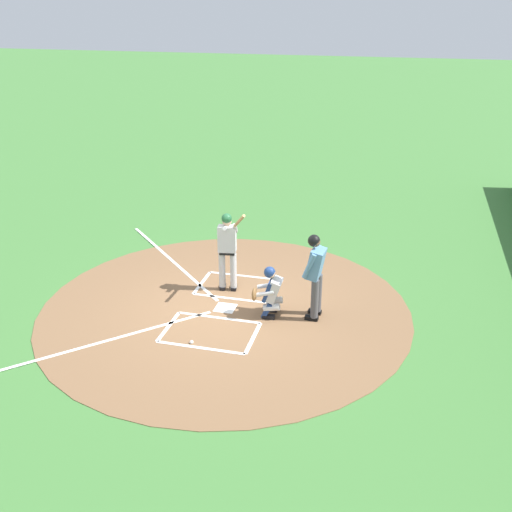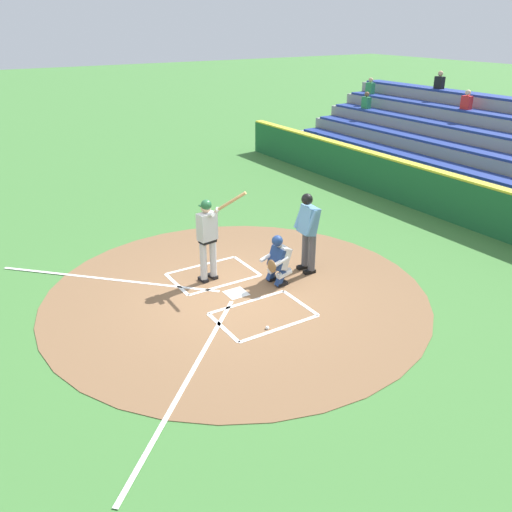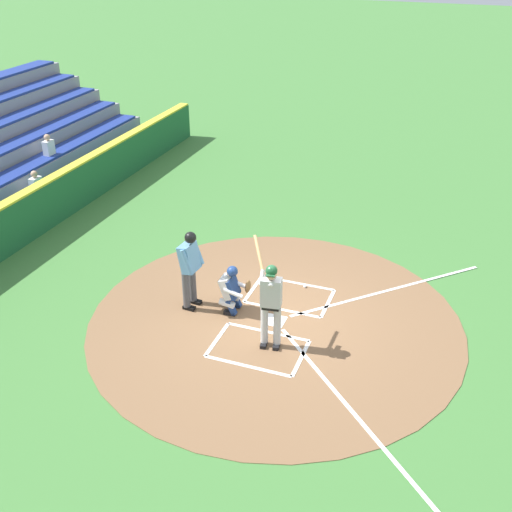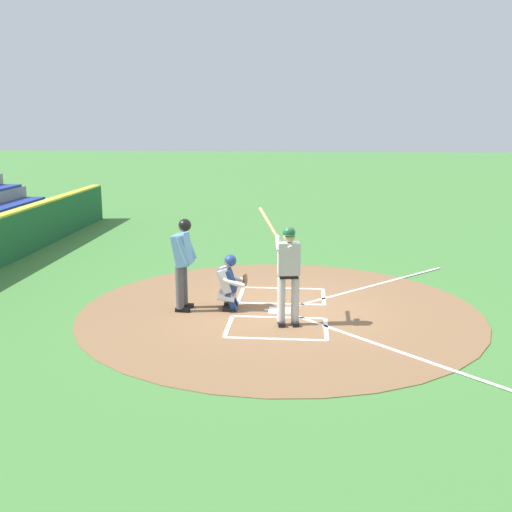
% 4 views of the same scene
% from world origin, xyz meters
% --- Properties ---
extents(ground_plane, '(120.00, 120.00, 0.00)m').
position_xyz_m(ground_plane, '(0.00, 0.00, 0.00)').
color(ground_plane, '#427A38').
extents(dirt_circle, '(8.00, 8.00, 0.01)m').
position_xyz_m(dirt_circle, '(0.00, 0.00, 0.01)').
color(dirt_circle, brown).
rests_on(dirt_circle, ground).
extents(home_plate_and_chalk, '(7.93, 4.91, 0.01)m').
position_xyz_m(home_plate_and_chalk, '(0.00, 0.88, 0.01)').
color(home_plate_and_chalk, white).
rests_on(home_plate_and_chalk, dirt_circle).
extents(batter, '(0.87, 0.83, 2.13)m').
position_xyz_m(batter, '(0.85, 0.18, 1.10)').
color(batter, '#BCBCBC').
rests_on(batter, ground).
extents(catcher, '(0.60, 0.60, 1.13)m').
position_xyz_m(catcher, '(-0.06, -1.01, 0.59)').
color(catcher, black).
rests_on(catcher, ground).
extents(plate_umpire, '(0.60, 0.44, 1.86)m').
position_xyz_m(plate_umpire, '(0.11, -1.92, 1.08)').
color(plate_umpire, '#4C4C51').
rests_on(plate_umpire, ground).
extents(baseball, '(0.07, 0.07, 0.07)m').
position_xyz_m(baseball, '(-1.53, 0.22, 0.04)').
color(baseball, white).
rests_on(baseball, ground).
extents(backstop_wall, '(22.00, 0.36, 1.31)m').
position_xyz_m(backstop_wall, '(0.00, -7.50, 0.65)').
color(backstop_wall, '#1E6033').
rests_on(backstop_wall, ground).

